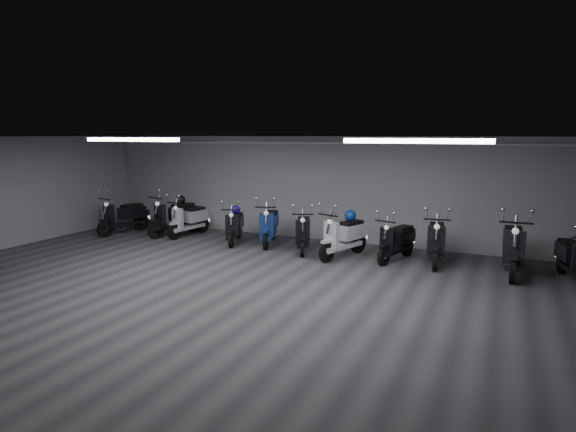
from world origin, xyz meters
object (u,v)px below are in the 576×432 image
at_px(scooter_10, 574,251).
at_px(helmet_1, 181,200).
at_px(bicycle, 109,211).
at_px(scooter_1, 174,211).
at_px(scooter_8, 436,234).
at_px(scooter_3, 235,221).
at_px(helmet_2, 350,216).
at_px(scooter_5, 303,226).
at_px(helmet_0, 236,210).
at_px(scooter_4, 269,219).
at_px(scooter_2, 188,214).
at_px(scooter_6, 344,229).
at_px(scooter_0, 123,211).
at_px(scooter_9, 513,239).
at_px(scooter_7, 397,234).

relative_size(scooter_10, helmet_1, 6.68).
bearing_deg(bicycle, scooter_1, -75.61).
bearing_deg(bicycle, scooter_8, -78.07).
height_order(scooter_1, scooter_3, scooter_1).
bearing_deg(scooter_10, helmet_2, 165.44).
xyz_separation_m(scooter_1, scooter_5, (4.09, -0.23, -0.08)).
height_order(scooter_10, helmet_0, scooter_10).
xyz_separation_m(scooter_4, scooter_5, (1.10, -0.32, -0.03)).
relative_size(scooter_10, helmet_0, 7.12).
height_order(scooter_1, scooter_4, scooter_1).
relative_size(scooter_2, scooter_5, 1.00).
bearing_deg(scooter_5, scooter_6, -29.95).
height_order(scooter_3, helmet_2, scooter_3).
distance_m(scooter_0, scooter_5, 5.57).
relative_size(scooter_0, scooter_9, 0.91).
relative_size(scooter_4, scooter_5, 1.06).
bearing_deg(helmet_1, scooter_0, -155.75).
bearing_deg(scooter_6, helmet_2, 90.00).
height_order(scooter_2, scooter_9, scooter_9).
relative_size(scooter_0, scooter_10, 1.10).
distance_m(scooter_3, scooter_10, 7.74).
bearing_deg(scooter_7, scooter_10, 14.58).
bearing_deg(scooter_7, bicycle, -164.02).
bearing_deg(scooter_0, scooter_9, 13.46).
height_order(scooter_0, scooter_6, scooter_0).
height_order(scooter_1, scooter_6, scooter_1).
height_order(scooter_4, scooter_9, scooter_9).
relative_size(scooter_0, helmet_1, 7.37).
xyz_separation_m(scooter_3, scooter_8, (5.13, 0.09, 0.08)).
bearing_deg(scooter_2, helmet_2, 4.72).
relative_size(bicycle, helmet_0, 7.60).
xyz_separation_m(scooter_6, helmet_0, (-3.17, 0.45, 0.20)).
xyz_separation_m(scooter_1, scooter_9, (8.75, -0.27, 0.03)).
height_order(scooter_3, helmet_0, scooter_3).
bearing_deg(bicycle, scooter_7, -78.76).
bearing_deg(scooter_1, scooter_8, 14.96).
bearing_deg(scooter_9, scooter_3, 177.80).
height_order(scooter_3, scooter_5, scooter_5).
xyz_separation_m(scooter_2, scooter_5, (3.64, -0.30, 0.00)).
bearing_deg(helmet_2, scooter_1, 178.27).
height_order(scooter_6, scooter_10, scooter_6).
height_order(scooter_9, scooter_10, scooter_9).
bearing_deg(scooter_5, scooter_8, -18.34).
distance_m(scooter_6, bicycle, 7.54).
bearing_deg(scooter_10, scooter_5, 166.45).
bearing_deg(scooter_5, scooter_3, 156.64).
xyz_separation_m(scooter_7, helmet_2, (-1.10, 0.02, 0.35)).
distance_m(scooter_9, helmet_0, 6.75).
distance_m(scooter_2, scooter_5, 3.66).
distance_m(scooter_0, scooter_9, 10.23).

